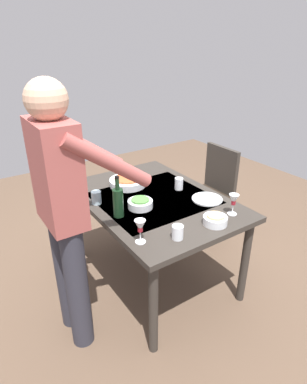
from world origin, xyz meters
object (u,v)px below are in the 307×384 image
person_server (65,208)px  wine_bottle (118,202)px  dinner_plate_near (207,199)px  wine_glass_left (234,201)px  serving_bowl_pasta (128,182)px  side_bowl_bread (215,220)px  water_cup_near_right (96,198)px  side_bowl_salad (140,203)px  dining_table (154,207)px  chair_near (213,187)px  wine_glass_right (140,227)px  water_cup_far_left (179,184)px  water_cup_near_left (178,232)px

person_server → wine_bottle: (0.08, -0.39, -0.10)m
person_server → dinner_plate_near: person_server is taller
person_server → wine_glass_left: size_ratio=11.19×
person_server → serving_bowl_pasta: bearing=-54.7°
side_bowl_bread → water_cup_near_right: bearing=36.6°
side_bowl_salad → wine_bottle: bearing=96.8°
dining_table → wine_bottle: (-0.10, 0.35, 0.19)m
chair_near → wine_glass_right: (-0.68, 1.26, 0.32)m
wine_bottle → wine_glass_right: size_ratio=1.96×
chair_near → wine_glass_left: chair_near is taller
chair_near → dinner_plate_near: bearing=132.1°
water_cup_far_left → side_bowl_salad: size_ratio=0.53×
water_cup_near_right → serving_bowl_pasta: bearing=-66.3°
wine_bottle → wine_glass_right: bearing=173.0°
dinner_plate_near → water_cup_near_left: bearing=119.5°
wine_glass_left → serving_bowl_pasta: size_ratio=0.50×
wine_bottle → dinner_plate_near: bearing=-103.1°
wine_bottle → water_cup_near_left: 0.48m
wine_glass_left → side_bowl_bread: (-0.03, 0.19, -0.07)m
person_server → wine_glass_right: 0.45m
water_cup_near_right → water_cup_far_left: size_ratio=1.01×
water_cup_near_left → dinner_plate_near: bearing=-60.5°
person_server → water_cup_near_right: bearing=-45.4°
water_cup_near_right → side_bowl_bread: water_cup_near_right is taller
side_bowl_salad → side_bowl_bread: same height
water_cup_near_left → serving_bowl_pasta: water_cup_near_left is taller
water_cup_near_right → water_cup_far_left: (-0.14, -0.66, -0.00)m
dining_table → wine_bottle: 0.41m
dining_table → person_server: size_ratio=0.80×
dinner_plate_near → wine_glass_left: bearing=178.5°
wine_bottle → serving_bowl_pasta: (0.41, -0.31, -0.08)m
water_cup_near_right → wine_glass_right: bearing=-179.6°
dining_table → water_cup_near_right: bearing=68.3°
water_cup_far_left → serving_bowl_pasta: (0.30, 0.30, -0.01)m
water_cup_near_left → wine_bottle: bearing=20.5°
water_cup_near_left → dinner_plate_near: size_ratio=0.38×
chair_near → wine_glass_right: 1.47m
person_server → serving_bowl_pasta: (0.49, -0.69, -0.18)m
wine_glass_left → wine_glass_right: size_ratio=1.00×
chair_near → water_cup_near_right: 1.29m
wine_glass_left → serving_bowl_pasta: (0.83, 0.36, -0.07)m
water_cup_far_left → water_cup_near_right: bearing=77.9°
wine_glass_left → water_cup_near_left: bearing=92.9°
wine_glass_left → water_cup_near_left: 0.50m
chair_near → water_cup_near_left: chair_near is taller
dining_table → side_bowl_salad: side_bowl_salad is taller
water_cup_near_right → water_cup_far_left: 0.67m
water_cup_near_right → side_bowl_salad: size_ratio=0.54×
water_cup_near_left → side_bowl_bread: water_cup_near_left is taller
wine_glass_left → side_bowl_bread: size_ratio=0.94×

